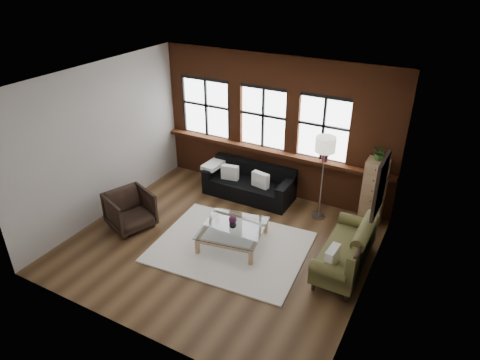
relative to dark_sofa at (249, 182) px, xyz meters
The scene contains 26 objects.
floor 1.97m from the dark_sofa, 78.95° to the right, with size 5.50×5.50×0.00m, color #442C19.
ceiling 3.43m from the dark_sofa, 78.95° to the right, with size 5.50×5.50×0.00m, color white.
wall_back 1.42m from the dark_sofa, 58.27° to the left, with size 5.50×5.50×0.00m, color #B0ABA4.
wall_front 4.58m from the dark_sofa, 85.18° to the right, with size 5.50×5.50×0.00m, color #B0ABA4.
wall_left 3.28m from the dark_sofa, 141.39° to the right, with size 5.00×5.00×0.00m, color #B0ABA4.
wall_right 3.86m from the dark_sofa, 31.33° to the right, with size 5.00×5.00×0.00m, color #B0ABA4.
brick_backwall 1.39m from the dark_sofa, 55.51° to the left, with size 5.50×0.12×3.20m, color #612D16, non-canonical shape.
sill_ledge 0.89m from the dark_sofa, 50.50° to the left, with size 5.50×0.30×0.08m, color #612D16.
window_left 2.06m from the dark_sofa, 158.95° to the left, with size 1.38×0.10×1.50m, color black, non-canonical shape.
window_mid 1.49m from the dark_sofa, 82.65° to the left, with size 1.38×0.10×1.50m, color black, non-canonical shape.
window_right 2.09m from the dark_sofa, 20.50° to the left, with size 1.38×0.10×1.50m, color black, non-canonical shape.
wall_poster 3.78m from the dark_sofa, 27.37° to the right, with size 0.05×0.74×0.94m, color black, non-canonical shape.
shag_rug 2.04m from the dark_sofa, 72.63° to the right, with size 2.82×2.22×0.03m, color silver.
dark_sofa is the anchor object (origin of this frame).
pillow_a 0.49m from the dark_sofa, 167.16° to the right, with size 0.40×0.14×0.34m, color white.
pillow_b 0.40m from the dark_sofa, 16.33° to the right, with size 0.40×0.14×0.34m, color white.
vintage_settee 3.05m from the dark_sofa, 28.96° to the right, with size 0.82×1.84×0.98m, color brown, non-canonical shape.
pillow_settee 3.31m from the dark_sofa, 38.20° to the right, with size 0.14×0.38×0.34m, color white.
armchair 2.74m from the dark_sofa, 124.70° to the right, with size 0.82×0.85×0.77m, color black.
coffee_table 1.89m from the dark_sofa, 72.11° to the right, with size 1.16×1.16×0.39m, color tan, non-canonical shape.
vase 1.88m from the dark_sofa, 72.11° to the right, with size 0.14×0.14×0.15m, color #B2B2B2.
flowers 1.89m from the dark_sofa, 72.11° to the right, with size 0.15×0.15×0.15m, color #471834.
drawer_chest 2.76m from the dark_sofa, ahead, with size 0.43×0.43×1.41m, color tan.
potted_plant_top 2.99m from the dark_sofa, ahead, with size 0.29×0.25×0.33m, color #2D5923.
floor_lamp 1.83m from the dark_sofa, ahead, with size 0.40×0.40×1.99m, color #A5A5A8, non-canonical shape.
sill_plant 1.89m from the dark_sofa, 14.57° to the left, with size 0.20×0.16×0.36m, color #471834.
Camera 1 is at (3.55, -5.79, 5.01)m, focal length 32.00 mm.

